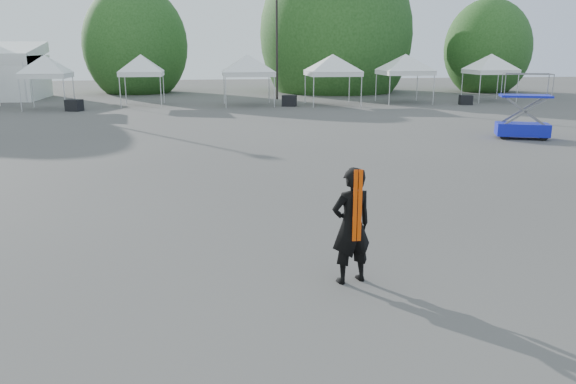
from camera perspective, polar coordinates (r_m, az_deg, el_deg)
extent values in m
plane|color=#474442|center=(11.03, 4.01, -5.38)|extent=(120.00, 120.00, 0.00)
cylinder|color=black|center=(42.47, -1.15, 15.80)|extent=(0.16, 0.16, 9.50)
cylinder|color=#382314|center=(50.53, -15.01, 11.01)|extent=(0.36, 0.36, 2.27)
ellipsoid|color=#1D4717|center=(50.47, -15.22, 14.18)|extent=(4.16, 4.16, 4.78)
cylinder|color=#382314|center=(50.46, 4.79, 11.73)|extent=(0.36, 0.36, 2.80)
ellipsoid|color=#1D4717|center=(50.42, 4.87, 15.65)|extent=(5.12, 5.12, 5.89)
cylinder|color=#382314|center=(53.07, 19.35, 10.74)|extent=(0.36, 0.36, 2.10)
ellipsoid|color=#1D4717|center=(53.00, 19.59, 13.53)|extent=(3.84, 3.84, 4.42)
cylinder|color=silver|center=(37.65, -25.57, 8.89)|extent=(0.06, 0.06, 2.00)
cylinder|color=silver|center=(36.99, -21.76, 9.19)|extent=(0.06, 0.06, 2.00)
cylinder|color=silver|center=(40.09, -24.52, 9.25)|extent=(0.06, 0.06, 2.00)
cylinder|color=silver|center=(39.46, -20.93, 9.53)|extent=(0.06, 0.06, 2.00)
cube|color=white|center=(38.46, -23.36, 10.82)|extent=(2.74, 2.74, 0.30)
pyramid|color=white|center=(38.43, -23.55, 12.67)|extent=(3.88, 3.88, 1.10)
cylinder|color=silver|center=(38.01, -16.69, 9.72)|extent=(0.06, 0.06, 2.00)
cylinder|color=silver|center=(37.73, -12.79, 9.93)|extent=(0.06, 0.06, 2.00)
cylinder|color=silver|center=(40.54, -16.18, 10.01)|extent=(0.06, 0.06, 2.00)
cylinder|color=silver|center=(40.27, -12.52, 10.21)|extent=(0.06, 0.06, 2.00)
cube|color=white|center=(39.05, -14.65, 11.55)|extent=(2.76, 2.76, 0.30)
pyramid|color=white|center=(39.02, -14.77, 13.38)|extent=(3.90, 3.90, 1.10)
cylinder|color=silver|center=(36.38, -6.35, 10.04)|extent=(0.06, 0.06, 2.00)
cylinder|color=silver|center=(36.61, -1.40, 10.15)|extent=(0.06, 0.06, 2.00)
cylinder|color=silver|center=(39.48, -6.51, 10.37)|extent=(0.06, 0.06, 2.00)
cylinder|color=silver|center=(39.70, -1.94, 10.48)|extent=(0.06, 0.06, 2.00)
cube|color=white|center=(37.95, -4.08, 11.90)|extent=(3.31, 3.31, 0.30)
pyramid|color=white|center=(37.91, -4.11, 13.79)|extent=(4.69, 4.69, 1.10)
cylinder|color=silver|center=(36.56, 2.62, 10.13)|extent=(0.06, 0.06, 2.00)
cylinder|color=silver|center=(37.28, 7.46, 10.11)|extent=(0.06, 0.06, 2.00)
cylinder|color=silver|center=(39.66, 1.75, 10.48)|extent=(0.06, 0.06, 2.00)
cylinder|color=silver|center=(40.32, 6.25, 10.46)|extent=(0.06, 0.06, 2.00)
cube|color=white|center=(38.36, 4.55, 11.92)|extent=(3.35, 3.35, 0.30)
pyramid|color=white|center=(38.33, 4.59, 13.79)|extent=(4.74, 4.74, 1.10)
cylinder|color=silver|center=(38.63, 10.28, 10.15)|extent=(0.06, 0.06, 2.00)
cylinder|color=silver|center=(39.71, 14.58, 10.03)|extent=(0.06, 0.06, 2.00)
cylinder|color=silver|center=(41.57, 8.93, 10.49)|extent=(0.06, 0.06, 2.00)
cylinder|color=silver|center=(42.57, 12.98, 10.39)|extent=(0.06, 0.06, 2.00)
cube|color=white|center=(40.53, 11.77, 11.80)|extent=(3.29, 3.29, 0.30)
pyramid|color=white|center=(40.50, 11.86, 13.57)|extent=(4.66, 4.66, 1.10)
cylinder|color=silver|center=(41.65, 18.90, 9.91)|extent=(0.06, 0.06, 2.00)
cylinder|color=silver|center=(42.98, 22.29, 9.73)|extent=(0.06, 0.06, 2.00)
cylinder|color=silver|center=(44.16, 17.25, 10.25)|extent=(0.06, 0.06, 2.00)
cylinder|color=silver|center=(45.43, 20.50, 10.09)|extent=(0.06, 0.06, 2.00)
cube|color=white|center=(43.48, 19.86, 11.42)|extent=(3.01, 3.01, 0.30)
pyramid|color=white|center=(43.45, 20.00, 13.06)|extent=(4.25, 4.25, 1.10)
imported|color=black|center=(9.08, 6.45, -3.43)|extent=(0.80, 0.63, 1.92)
cube|color=#EA4304|center=(8.79, 6.83, -1.42)|extent=(0.15, 0.03, 1.15)
cube|color=#0D19B4|center=(25.83, 22.69, 5.89)|extent=(2.33, 1.72, 0.52)
cube|color=#0D19B4|center=(25.68, 23.00, 8.97)|extent=(2.23, 1.65, 0.09)
cylinder|color=black|center=(25.30, 21.05, 5.35)|extent=(0.34, 0.23, 0.31)
cylinder|color=black|center=(25.59, 24.54, 5.10)|extent=(0.34, 0.23, 0.31)
cylinder|color=black|center=(26.16, 20.79, 5.64)|extent=(0.34, 0.23, 0.31)
cylinder|color=black|center=(26.43, 24.17, 5.40)|extent=(0.34, 0.23, 0.31)
cube|color=black|center=(36.86, -20.89, 8.23)|extent=(1.09, 0.99, 0.69)
cube|color=black|center=(37.44, 0.14, 9.26)|extent=(1.08, 0.94, 0.71)
cube|color=black|center=(40.22, 17.61, 8.90)|extent=(0.93, 0.79, 0.64)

